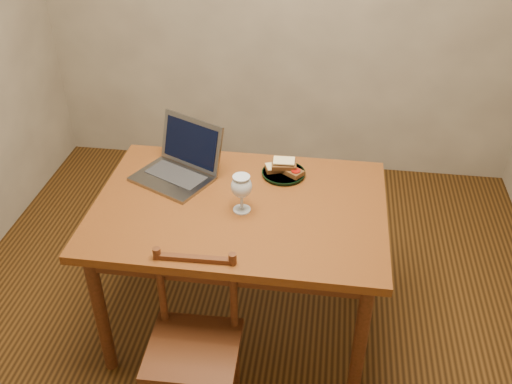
# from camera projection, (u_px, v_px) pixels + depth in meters

# --- Properties ---
(floor) EXTENTS (3.20, 3.20, 0.02)m
(floor) POSITION_uv_depth(u_px,v_px,m) (247.00, 323.00, 2.96)
(floor) COLOR black
(floor) RESTS_ON ground
(table) EXTENTS (1.30, 0.90, 0.74)m
(table) POSITION_uv_depth(u_px,v_px,m) (240.00, 220.00, 2.59)
(table) COLOR #50220D
(table) RESTS_ON floor
(chair) EXTENTS (0.38, 0.36, 0.40)m
(chair) POSITION_uv_depth(u_px,v_px,m) (194.00, 337.00, 2.31)
(chair) COLOR #391E0B
(chair) RESTS_ON floor
(plate) EXTENTS (0.21, 0.21, 0.02)m
(plate) POSITION_uv_depth(u_px,v_px,m) (284.00, 173.00, 2.74)
(plate) COLOR black
(plate) RESTS_ON table
(sandwich_cheese) EXTENTS (0.12, 0.09, 0.03)m
(sandwich_cheese) POSITION_uv_depth(u_px,v_px,m) (277.00, 167.00, 2.74)
(sandwich_cheese) COLOR #381E0C
(sandwich_cheese) RESTS_ON plate
(sandwich_tomato) EXTENTS (0.13, 0.12, 0.03)m
(sandwich_tomato) POSITION_uv_depth(u_px,v_px,m) (292.00, 171.00, 2.71)
(sandwich_tomato) COLOR #381E0C
(sandwich_tomato) RESTS_ON plate
(sandwich_top) EXTENTS (0.12, 0.08, 0.04)m
(sandwich_top) POSITION_uv_depth(u_px,v_px,m) (284.00, 164.00, 2.71)
(sandwich_top) COLOR #381E0C
(sandwich_top) RESTS_ON plate
(milk_glass) EXTENTS (0.09, 0.09, 0.18)m
(milk_glass) POSITION_uv_depth(u_px,v_px,m) (242.00, 193.00, 2.46)
(milk_glass) COLOR white
(milk_glass) RESTS_ON table
(laptop) EXTENTS (0.45, 0.44, 0.25)m
(laptop) POSITION_uv_depth(u_px,v_px,m) (181.00, 162.00, 2.72)
(laptop) COLOR slate
(laptop) RESTS_ON table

